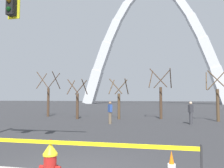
# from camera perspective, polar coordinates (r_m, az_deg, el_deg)

# --- Properties ---
(fire_hydrant) EXTENTS (0.46, 0.48, 0.99)m
(fire_hydrant) POSITION_cam_1_polar(r_m,az_deg,el_deg) (5.07, -15.43, -19.32)
(fire_hydrant) COLOR #5E0F0D
(fire_hydrant) RESTS_ON ground
(caution_tape_barrier) EXTENTS (6.06, 0.05, 1.03)m
(caution_tape_barrier) POSITION_cam_1_polar(r_m,az_deg,el_deg) (4.98, -16.62, -16.57)
(caution_tape_barrier) COLOR #232326
(caution_tape_barrier) RESTS_ON ground
(traffic_cone_curb_edge) EXTENTS (0.36, 0.36, 0.73)m
(traffic_cone_curb_edge) POSITION_cam_1_polar(r_m,az_deg,el_deg) (5.24, 14.93, -20.03)
(traffic_cone_curb_edge) COLOR black
(traffic_cone_curb_edge) RESTS_ON ground
(monument_arch) EXTENTS (43.57, 3.06, 37.48)m
(monument_arch) POSITION_cam_1_polar(r_m,az_deg,el_deg) (69.54, 10.32, 8.51)
(monument_arch) COLOR silver
(monument_arch) RESTS_ON ground
(tree_far_left) EXTENTS (2.04, 2.05, 4.44)m
(tree_far_left) POSITION_cam_1_polar(r_m,az_deg,el_deg) (23.37, -15.88, -3.11)
(tree_far_left) COLOR #473323
(tree_far_left) RESTS_ON ground
(tree_left_mid) EXTENTS (1.62, 1.63, 3.48)m
(tree_left_mid) POSITION_cam_1_polar(r_m,az_deg,el_deg) (20.11, -8.80, -4.38)
(tree_left_mid) COLOR #473323
(tree_left_mid) RESTS_ON ground
(tree_center_left) EXTENTS (1.63, 1.64, 3.51)m
(tree_center_left) POSITION_cam_1_polar(r_m,az_deg,el_deg) (19.61, 1.75, -4.40)
(tree_center_left) COLOR brown
(tree_center_left) RESTS_ON ground
(tree_center_right) EXTENTS (2.03, 2.04, 4.40)m
(tree_center_right) POSITION_cam_1_polar(r_m,az_deg,el_deg) (20.32, 12.28, -3.16)
(tree_center_right) COLOR #473323
(tree_center_right) RESTS_ON ground
(tree_right_mid) EXTENTS (1.85, 1.86, 4.00)m
(tree_right_mid) POSITION_cam_1_polar(r_m,az_deg,el_deg) (19.60, 25.25, -3.43)
(tree_right_mid) COLOR brown
(tree_right_mid) RESTS_ON ground
(pedestrian_walking_left) EXTENTS (0.37, 0.39, 1.59)m
(pedestrian_walking_left) POSITION_cam_1_polar(r_m,az_deg,el_deg) (16.13, -0.50, -7.23)
(pedestrian_walking_left) COLOR brown
(pedestrian_walking_left) RESTS_ON ground
(pedestrian_standing_center) EXTENTS (0.39, 0.37, 1.59)m
(pedestrian_standing_center) POSITION_cam_1_polar(r_m,az_deg,el_deg) (16.71, 19.41, -6.90)
(pedestrian_standing_center) COLOR #38383D
(pedestrian_standing_center) RESTS_ON ground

